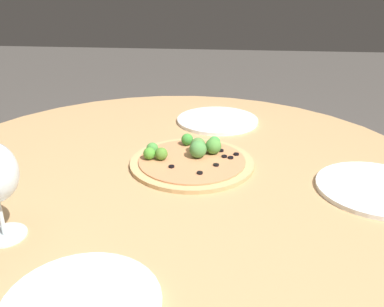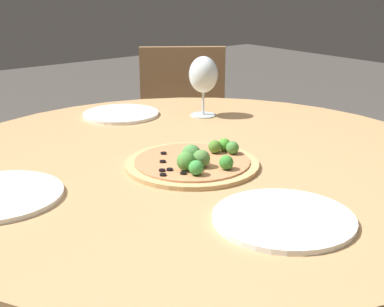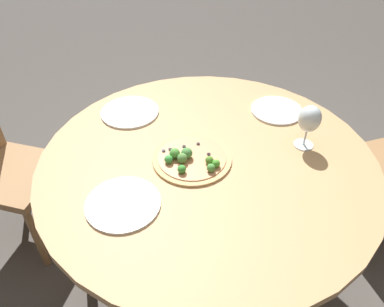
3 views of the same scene
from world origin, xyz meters
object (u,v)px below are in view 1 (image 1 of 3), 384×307
at_px(plate_far, 218,120).
at_px(plate_side, 81,305).
at_px(pizza, 192,159).
at_px(plate_near, 376,188).

height_order(plate_far, plate_side, same).
xyz_separation_m(pizza, plate_side, (-0.11, -0.50, -0.01)).
relative_size(pizza, plate_far, 1.20).
bearing_deg(plate_side, plate_near, 37.40).
height_order(plate_near, plate_side, same).
distance_m(pizza, plate_near, 0.43).
distance_m(plate_far, plate_side, 0.83).
height_order(plate_near, plate_far, same).
xyz_separation_m(plate_near, plate_far, (-0.36, 0.42, 0.00)).
xyz_separation_m(pizza, plate_near, (0.41, -0.10, -0.01)).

